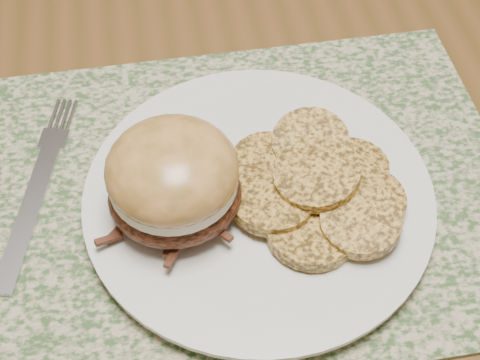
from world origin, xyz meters
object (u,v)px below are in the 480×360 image
Objects in this scene: dinner_plate at (258,198)px; pork_sandwich at (173,180)px; dining_table at (310,45)px; fork at (39,186)px.

pork_sandwich reaches higher than dinner_plate.
dining_table is 7.69× the size of fork.
fork is (-0.11, 0.05, -0.05)m from pork_sandwich.
dinner_plate is at bearing -0.20° from fork.
dinner_plate reaches higher than fork.
pork_sandwich is (-0.18, -0.28, 0.14)m from dining_table.
pork_sandwich reaches higher than fork.
dinner_plate is at bearing -112.63° from dining_table.
dinner_plate is at bearing 5.76° from pork_sandwich.
pork_sandwich is (-0.07, -0.01, 0.04)m from dinner_plate.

